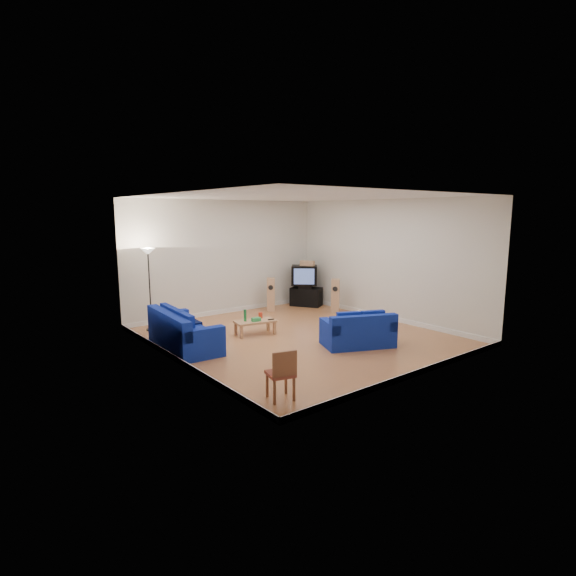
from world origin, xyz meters
TOP-DOWN VIEW (x-y plane):
  - room at (0.00, 0.00)m, footprint 6.01×6.51m
  - sofa_three_seat at (-2.50, 0.85)m, footprint 1.02×2.14m
  - sofa_loveseat at (0.56, -1.35)m, footprint 1.68×1.35m
  - coffee_table at (-0.67, 0.80)m, footprint 1.01×0.64m
  - bottle at (-0.90, 0.87)m, footprint 0.07×0.07m
  - tissue_box at (-0.70, 0.72)m, footprint 0.22×0.14m
  - red_canister at (-0.44, 0.92)m, footprint 0.13×0.13m
  - remote at (-0.33, 0.62)m, footprint 0.16×0.07m
  - tv_stand at (2.45, 2.61)m, footprint 0.92×1.05m
  - av_receiver at (2.40, 2.59)m, footprint 0.53×0.53m
  - television at (2.39, 2.64)m, footprint 0.95×0.93m
  - centre_speaker at (2.43, 2.56)m, footprint 0.35×0.46m
  - speaker_left at (1.16, 2.70)m, footprint 0.35×0.36m
  - speaker_right at (2.45, 1.33)m, footprint 0.37×0.36m
  - floor_lamp at (-2.45, 2.70)m, footprint 0.34×0.34m
  - dining_chair at (-2.47, -2.60)m, footprint 0.47×0.47m

SIDE VIEW (x-z plane):
  - sofa_loveseat at x=0.56m, z-range -0.09..0.65m
  - tv_stand at x=2.45m, z-range 0.00..0.56m
  - coffee_table at x=-0.67m, z-range 0.12..0.46m
  - sofa_three_seat at x=-2.50m, z-range -0.10..0.70m
  - remote at x=-0.33m, z-range 0.34..0.36m
  - tissue_box at x=-0.70m, z-range 0.34..0.43m
  - red_canister at x=-0.44m, z-range 0.34..0.48m
  - dining_chair at x=-2.47m, z-range 0.05..0.86m
  - bottle at x=-0.90m, z-range 0.34..0.62m
  - speaker_left at x=1.16m, z-range 0.00..0.97m
  - speaker_right at x=2.45m, z-range 0.00..0.98m
  - av_receiver at x=2.40m, z-range 0.56..0.66m
  - television at x=2.39m, z-range 0.66..1.25m
  - centre_speaker at x=2.43m, z-range 1.25..1.41m
  - room at x=0.00m, z-range -0.06..3.15m
  - floor_lamp at x=-2.45m, z-range 0.66..2.67m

